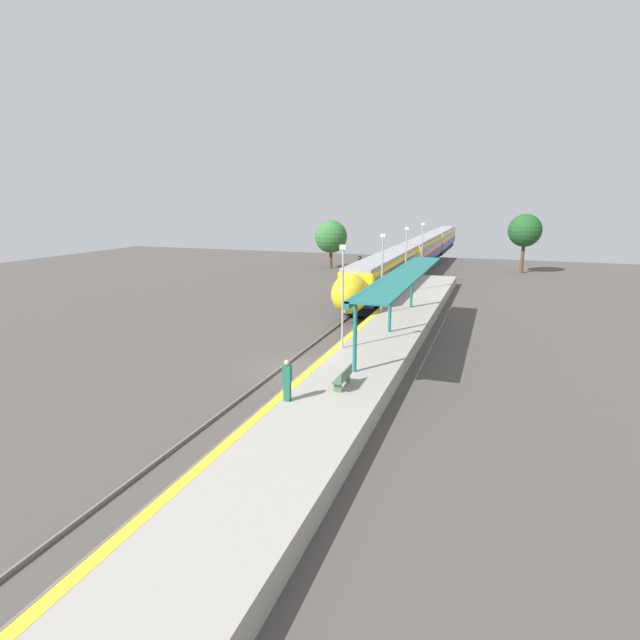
# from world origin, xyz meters

# --- Properties ---
(ground_plane) EXTENTS (120.00, 120.00, 0.00)m
(ground_plane) POSITION_xyz_m (0.00, 0.00, 0.00)
(ground_plane) COLOR #4C4742
(rail_left) EXTENTS (0.08, 90.00, 0.15)m
(rail_left) POSITION_xyz_m (-0.72, 0.00, 0.07)
(rail_left) COLOR slate
(rail_left) RESTS_ON ground_plane
(rail_right) EXTENTS (0.08, 90.00, 0.15)m
(rail_right) POSITION_xyz_m (0.72, 0.00, 0.07)
(rail_right) COLOR slate
(rail_right) RESTS_ON ground_plane
(train) EXTENTS (2.76, 72.96, 4.06)m
(train) POSITION_xyz_m (0.00, 45.11, 2.32)
(train) COLOR black
(train) RESTS_ON ground_plane
(platform_right) EXTENTS (4.24, 64.00, 0.97)m
(platform_right) POSITION_xyz_m (3.75, 0.00, 0.48)
(platform_right) COLOR #9E998E
(platform_right) RESTS_ON ground_plane
(platform_bench) EXTENTS (0.44, 1.66, 0.89)m
(platform_bench) POSITION_xyz_m (4.05, -4.11, 1.44)
(platform_bench) COLOR #4C6B4C
(platform_bench) RESTS_ON platform_right
(person_waiting) EXTENTS (0.36, 0.23, 1.78)m
(person_waiting) POSITION_xyz_m (2.29, -6.36, 1.89)
(person_waiting) COLOR #1E604C
(person_waiting) RESTS_ON platform_right
(railway_signal) EXTENTS (0.28, 0.28, 4.12)m
(railway_signal) POSITION_xyz_m (-1.95, 20.33, 2.54)
(railway_signal) COLOR #59595E
(railway_signal) RESTS_ON ground_plane
(lamppost_near) EXTENTS (0.36, 0.20, 5.79)m
(lamppost_near) POSITION_xyz_m (2.17, 1.70, 4.25)
(lamppost_near) COLOR #9E9EA3
(lamppost_near) RESTS_ON platform_right
(lamppost_mid) EXTENTS (0.36, 0.20, 5.79)m
(lamppost_mid) POSITION_xyz_m (2.17, 11.39, 4.25)
(lamppost_mid) COLOR #9E9EA3
(lamppost_mid) RESTS_ON platform_right
(lamppost_far) EXTENTS (0.36, 0.20, 5.79)m
(lamppost_far) POSITION_xyz_m (2.17, 21.08, 4.25)
(lamppost_far) COLOR #9E9EA3
(lamppost_far) RESTS_ON platform_right
(lamppost_farthest) EXTENTS (0.36, 0.20, 5.79)m
(lamppost_farthest) POSITION_xyz_m (2.17, 30.77, 4.25)
(lamppost_farthest) COLOR #9E9EA3
(lamppost_farthest) RESTS_ON platform_right
(station_canopy) EXTENTS (2.02, 19.14, 3.77)m
(station_canopy) POSITION_xyz_m (4.50, 6.16, 4.50)
(station_canopy) COLOR #1E6B66
(station_canopy) RESTS_ON platform_right
(background_tree_left) EXTENTS (4.40, 4.40, 6.50)m
(background_tree_left) POSITION_xyz_m (-11.63, 40.83, 4.29)
(background_tree_left) COLOR brown
(background_tree_left) RESTS_ON ground_plane
(background_tree_right) EXTENTS (4.11, 4.11, 7.46)m
(background_tree_right) POSITION_xyz_m (12.93, 44.72, 5.37)
(background_tree_right) COLOR brown
(background_tree_right) RESTS_ON ground_plane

